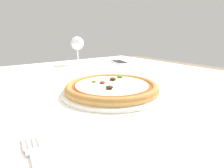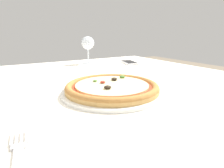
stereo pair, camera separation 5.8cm
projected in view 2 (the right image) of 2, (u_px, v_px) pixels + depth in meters
The scene contains 5 objects.
dining_table at pixel (103, 98), 0.79m from camera, with size 1.19×1.14×0.74m.
pizza_plate at pixel (112, 88), 0.58m from camera, with size 0.31×0.31×0.04m.
fork at pixel (18, 156), 0.28m from camera, with size 0.04×0.17×0.00m.
wine_glass_far_left at pixel (88, 44), 1.12m from camera, with size 0.08×0.08×0.16m.
cell_phone at pixel (129, 62), 1.16m from camera, with size 0.11×0.16×0.01m.
Camera 2 is at (-0.35, -0.66, 0.93)m, focal length 30.00 mm.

